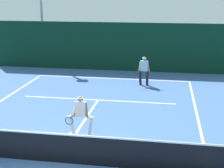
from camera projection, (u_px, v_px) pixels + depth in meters
ground_plane at (57, 162)px, 10.28m from camera, size 80.00×80.00×0.00m
court_line_baseline_far at (112, 78)px, 20.31m from camera, size 9.25×0.10×0.01m
court_line_service at (98, 100)px, 16.25m from camera, size 7.54×0.10×0.01m
court_line_centre at (82, 123)px, 13.33m from camera, size 0.10×6.40×0.01m
tennis_net at (56, 147)px, 10.15m from camera, size 10.15×0.09×1.11m
player_near at (80, 114)px, 11.98m from camera, size 0.97×0.88×1.53m
player_far at (144, 70)px, 18.63m from camera, size 0.84×0.84×1.64m
tennis_ball at (162, 90)px, 17.72m from camera, size 0.07×0.07×0.07m
back_fence_windscreen at (118, 47)px, 22.04m from camera, size 17.57×0.12×3.21m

